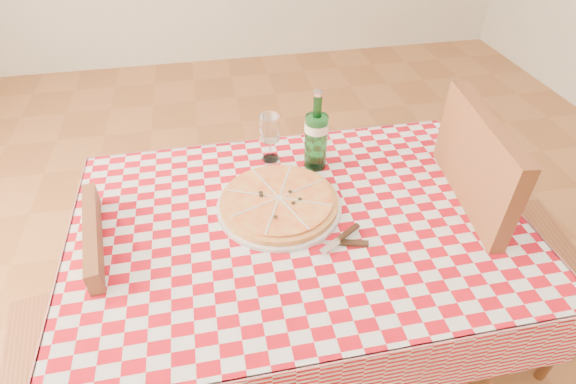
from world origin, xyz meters
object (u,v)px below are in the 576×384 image
chair_near (486,234)px  chair_far (90,314)px  dining_table (298,244)px  pizza_plate (279,201)px  water_bottle (316,131)px  wine_glass (270,138)px

chair_near → chair_far: bearing=-173.5°
dining_table → pizza_plate: pizza_plate is taller
dining_table → water_bottle: (0.11, 0.25, 0.24)m
wine_glass → chair_far: bearing=-153.4°
dining_table → water_bottle: water_bottle is taller
chair_far → water_bottle: bearing=-170.7°
chair_far → wine_glass: (0.63, 0.32, 0.37)m
pizza_plate → chair_far: bearing=-174.2°
dining_table → chair_near: (0.64, -0.02, -0.07)m
dining_table → pizza_plate: (-0.05, 0.07, 0.12)m
pizza_plate → water_bottle: 0.27m
wine_glass → water_bottle: bearing=-25.6°
pizza_plate → dining_table: bearing=-54.7°
pizza_plate → chair_near: bearing=-6.8°
water_bottle → wine_glass: (-0.14, 0.07, -0.05)m
chair_near → chair_far: 1.30m
chair_near → water_bottle: bearing=160.4°
water_bottle → wine_glass: size_ratio=1.63×
dining_table → chair_near: size_ratio=1.16×
pizza_plate → water_bottle: water_bottle is taller
dining_table → chair_near: bearing=-1.5°
dining_table → chair_near: 0.64m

